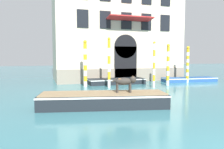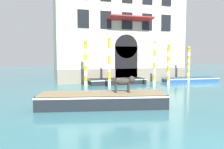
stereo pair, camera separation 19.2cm
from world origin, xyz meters
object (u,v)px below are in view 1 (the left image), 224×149
object	(u,v)px
mooring_pole_4	(188,64)
mooring_pole_1	(109,62)
mooring_pole_3	(85,63)
boat_moored_far	(189,79)
mooring_pole_2	(154,64)
dog_on_deck	(125,82)
boat_foreground	(103,99)
boat_moored_near_palazzo	(116,81)
mooring_pole_0	(168,65)

from	to	relation	value
mooring_pole_4	mooring_pole_1	bearing A→B (deg)	-173.72
mooring_pole_4	mooring_pole_3	bearing A→B (deg)	179.67
boat_moored_far	mooring_pole_2	size ratio (longest dim) A/B	1.51
mooring_pole_3	mooring_pole_4	bearing A→B (deg)	-0.33
dog_on_deck	mooring_pole_2	size ratio (longest dim) A/B	0.33
mooring_pole_3	mooring_pole_2	bearing A→B (deg)	-21.58
boat_moored_far	mooring_pole_2	world-z (taller)	mooring_pole_2
boat_foreground	mooring_pole_3	world-z (taller)	mooring_pole_3
boat_foreground	boat_moored_near_palazzo	distance (m)	9.35
mooring_pole_1	mooring_pole_2	distance (m)	3.67
boat_moored_near_palazzo	mooring_pole_4	bearing A→B (deg)	-8.79
dog_on_deck	boat_moored_far	distance (m)	13.35
mooring_pole_2	mooring_pole_4	bearing A→B (deg)	23.02
boat_moored_near_palazzo	mooring_pole_1	world-z (taller)	mooring_pole_1
mooring_pole_0	mooring_pole_1	distance (m)	5.29
boat_foreground	boat_moored_far	xyz separation A→B (m)	(11.34, 8.20, -0.18)
boat_foreground	mooring_pole_3	bearing A→B (deg)	98.02
boat_moored_far	mooring_pole_0	world-z (taller)	mooring_pole_0
mooring_pole_3	boat_moored_far	bearing A→B (deg)	3.10
boat_moored_far	boat_foreground	bearing A→B (deg)	-140.30
mooring_pole_1	dog_on_deck	bearing A→B (deg)	-100.52
dog_on_deck	boat_moored_far	bearing A→B (deg)	55.60
boat_foreground	mooring_pole_4	bearing A→B (deg)	47.80
dog_on_deck	mooring_pole_2	world-z (taller)	mooring_pole_2
boat_foreground	mooring_pole_2	distance (m)	8.18
dog_on_deck	mooring_pole_1	xyz separation A→B (m)	(1.28, 6.91, 0.77)
boat_moored_far	mooring_pole_1	xyz separation A→B (m)	(-8.99, -1.55, 1.84)
boat_moored_far	mooring_pole_2	xyz separation A→B (m)	(-5.50, -2.67, 1.67)
mooring_pole_4	boat_moored_near_palazzo	bearing A→B (deg)	171.38
boat_moored_near_palazzo	boat_moored_far	bearing A→B (deg)	-3.26
boat_moored_far	mooring_pole_4	size ratio (longest dim) A/B	1.60
mooring_pole_2	boat_foreground	bearing A→B (deg)	-136.55
boat_foreground	mooring_pole_4	size ratio (longest dim) A/B	1.85
boat_moored_near_palazzo	mooring_pole_0	xyz separation A→B (m)	(3.98, -2.33, 1.56)
mooring_pole_3	mooring_pole_1	bearing A→B (deg)	-28.63
boat_moored_near_palazzo	mooring_pole_0	world-z (taller)	mooring_pole_0
boat_moored_far	mooring_pole_1	distance (m)	9.31
boat_foreground	dog_on_deck	bearing A→B (deg)	-1.40
mooring_pole_2	mooring_pole_3	distance (m)	5.67
mooring_pole_1	mooring_pole_2	size ratio (longest dim) A/B	1.09
mooring_pole_0	mooring_pole_3	size ratio (longest dim) A/B	0.93
boat_moored_near_palazzo	mooring_pole_2	bearing A→B (deg)	-54.69
mooring_pole_1	mooring_pole_4	xyz separation A→B (m)	(8.26, 0.91, -0.27)
boat_moored_near_palazzo	mooring_pole_4	size ratio (longest dim) A/B	1.48
boat_moored_far	mooring_pole_1	bearing A→B (deg)	-166.39
boat_moored_near_palazzo	mooring_pole_1	xyz separation A→B (m)	(-1.30, -1.96, 1.79)
dog_on_deck	boat_moored_far	world-z (taller)	dog_on_deck
dog_on_deck	mooring_pole_1	size ratio (longest dim) A/B	0.30
mooring_pole_3	mooring_pole_4	world-z (taller)	mooring_pole_3
boat_foreground	boat_moored_near_palazzo	world-z (taller)	boat_foreground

